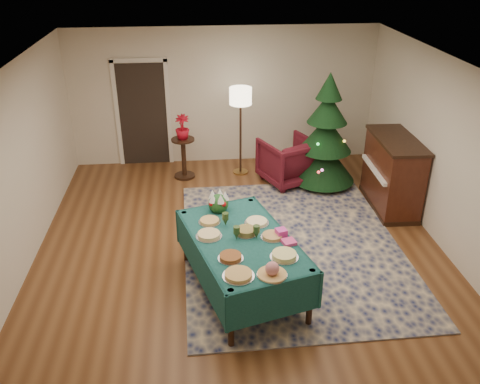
{
  "coord_description": "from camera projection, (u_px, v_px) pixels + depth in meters",
  "views": [
    {
      "loc": [
        -0.61,
        -6.28,
        4.19
      ],
      "look_at": [
        -0.01,
        -0.01,
        1.0
      ],
      "focal_mm": 38.0,
      "sensor_mm": 36.0,
      "label": 1
    }
  ],
  "objects": [
    {
      "name": "platter_7",
      "position": [
        257.0,
        222.0,
        6.69
      ],
      "size": [
        0.32,
        0.32,
        0.04
      ],
      "color": "silver",
      "rests_on": "buffet_table"
    },
    {
      "name": "platter_2",
      "position": [
        284.0,
        255.0,
        5.98
      ],
      "size": [
        0.34,
        0.34,
        0.07
      ],
      "color": "silver",
      "rests_on": "buffet_table"
    },
    {
      "name": "platter_6",
      "position": [
        246.0,
        231.0,
        6.45
      ],
      "size": [
        0.29,
        0.29,
        0.08
      ],
      "color": "silver",
      "rests_on": "buffet_table"
    },
    {
      "name": "christmas_tree",
      "position": [
        326.0,
        136.0,
        9.16
      ],
      "size": [
        1.17,
        1.17,
        2.12
      ],
      "color": "black",
      "rests_on": "ground"
    },
    {
      "name": "platter_3",
      "position": [
        231.0,
        257.0,
        5.95
      ],
      "size": [
        0.31,
        0.31,
        0.05
      ],
      "color": "silver",
      "rests_on": "buffet_table"
    },
    {
      "name": "napkin_stack",
      "position": [
        289.0,
        242.0,
        6.26
      ],
      "size": [
        0.2,
        0.2,
        0.04
      ],
      "primitive_type": "cube",
      "rotation": [
        0.0,
        0.0,
        0.28
      ],
      "color": "#E13E85",
      "rests_on": "buffet_table"
    },
    {
      "name": "goblet_0",
      "position": [
        225.0,
        219.0,
        6.61
      ],
      "size": [
        0.08,
        0.08,
        0.18
      ],
      "color": "#2D471E",
      "rests_on": "buffet_table"
    },
    {
      "name": "platter_0",
      "position": [
        238.0,
        275.0,
        5.65
      ],
      "size": [
        0.36,
        0.36,
        0.05
      ],
      "color": "silver",
      "rests_on": "buffet_table"
    },
    {
      "name": "rug",
      "position": [
        291.0,
        245.0,
        7.67
      ],
      "size": [
        3.26,
        4.24,
        0.02
      ],
      "primitive_type": "cube",
      "rotation": [
        0.0,
        0.0,
        0.01
      ],
      "color": "#131D48",
      "rests_on": "ground"
    },
    {
      "name": "floor_lamp",
      "position": [
        241.0,
        101.0,
        9.39
      ],
      "size": [
        0.41,
        0.41,
        1.71
      ],
      "color": "#A57F3F",
      "rests_on": "ground"
    },
    {
      "name": "room_shell",
      "position": [
        241.0,
        169.0,
        6.91
      ],
      "size": [
        7.0,
        7.0,
        7.0
      ],
      "color": "#593319",
      "rests_on": "ground"
    },
    {
      "name": "piano",
      "position": [
        392.0,
        174.0,
        8.53
      ],
      "size": [
        0.72,
        1.45,
        1.24
      ],
      "color": "black",
      "rests_on": "ground"
    },
    {
      "name": "platter_5",
      "position": [
        209.0,
        235.0,
        6.39
      ],
      "size": [
        0.33,
        0.33,
        0.05
      ],
      "color": "silver",
      "rests_on": "buffet_table"
    },
    {
      "name": "buffet_table",
      "position": [
        242.0,
        249.0,
        6.44
      ],
      "size": [
        1.7,
        2.28,
        0.79
      ],
      "color": "black",
      "rests_on": "ground"
    },
    {
      "name": "potted_plant",
      "position": [
        182.0,
        132.0,
        9.45
      ],
      "size": [
        0.26,
        0.46,
        0.26
      ],
      "primitive_type": "imported",
      "color": "#A50B1C",
      "rests_on": "side_table"
    },
    {
      "name": "platter_4",
      "position": [
        272.0,
        236.0,
        6.38
      ],
      "size": [
        0.3,
        0.3,
        0.04
      ],
      "color": "silver",
      "rests_on": "buffet_table"
    },
    {
      "name": "armchair",
      "position": [
        288.0,
        159.0,
        9.46
      ],
      "size": [
        1.18,
        1.14,
        0.94
      ],
      "primitive_type": "imported",
      "rotation": [
        0.0,
        0.0,
        3.55
      ],
      "color": "#51111C",
      "rests_on": "ground"
    },
    {
      "name": "gift_box",
      "position": [
        281.0,
        233.0,
        6.39
      ],
      "size": [
        0.16,
        0.16,
        0.11
      ],
      "primitive_type": "cube",
      "rotation": [
        0.0,
        0.0,
        0.28
      ],
      "color": "#D33AA4",
      "rests_on": "buffet_table"
    },
    {
      "name": "platter_1",
      "position": [
        272.0,
        270.0,
        5.65
      ],
      "size": [
        0.34,
        0.34,
        0.17
      ],
      "color": "silver",
      "rests_on": "buffet_table"
    },
    {
      "name": "goblet_1",
      "position": [
        256.0,
        232.0,
        6.33
      ],
      "size": [
        0.08,
        0.08,
        0.18
      ],
      "color": "#2D471E",
      "rests_on": "buffet_table"
    },
    {
      "name": "platter_8",
      "position": [
        210.0,
        221.0,
        6.72
      ],
      "size": [
        0.3,
        0.3,
        0.04
      ],
      "color": "silver",
      "rests_on": "buffet_table"
    },
    {
      "name": "centerpiece",
      "position": [
        218.0,
        202.0,
        6.95
      ],
      "size": [
        0.29,
        0.29,
        0.33
      ],
      "color": "#1E4C1E",
      "rests_on": "buffet_table"
    },
    {
      "name": "doorway",
      "position": [
        143.0,
        112.0,
        9.98
      ],
      "size": [
        1.08,
        0.04,
        2.16
      ],
      "color": "black",
      "rests_on": "ground"
    },
    {
      "name": "side_table",
      "position": [
        184.0,
        159.0,
        9.69
      ],
      "size": [
        0.44,
        0.44,
        0.78
      ],
      "color": "black",
      "rests_on": "ground"
    },
    {
      "name": "goblet_2",
      "position": [
        237.0,
        233.0,
        6.3
      ],
      "size": [
        0.08,
        0.08,
        0.18
      ],
      "color": "#2D471E",
      "rests_on": "buffet_table"
    }
  ]
}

